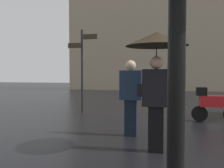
# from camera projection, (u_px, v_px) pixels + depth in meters

# --- Properties ---
(pedestrian_with_umbrella) EXTENTS (1.12, 1.12, 2.16)m
(pedestrian_with_umbrella) POSITION_uv_depth(u_px,v_px,m) (156.00, 56.00, 4.23)
(pedestrian_with_umbrella) COLOR black
(pedestrian_with_umbrella) RESTS_ON ground
(pedestrian_with_bag) EXTENTS (0.53, 0.24, 1.72)m
(pedestrian_with_bag) POSITION_uv_depth(u_px,v_px,m) (131.00, 93.00, 5.36)
(pedestrian_with_bag) COLOR black
(pedestrian_with_bag) RESTS_ON ground
(parked_scooter) EXTENTS (1.34, 0.32, 1.23)m
(parked_scooter) POSITION_uv_depth(u_px,v_px,m) (214.00, 103.00, 6.89)
(parked_scooter) COLOR black
(parked_scooter) RESTS_ON ground
(street_signpost) EXTENTS (1.08, 0.08, 2.96)m
(street_signpost) POSITION_uv_depth(u_px,v_px,m) (82.00, 63.00, 8.50)
(street_signpost) COLOR black
(street_signpost) RESTS_ON ground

